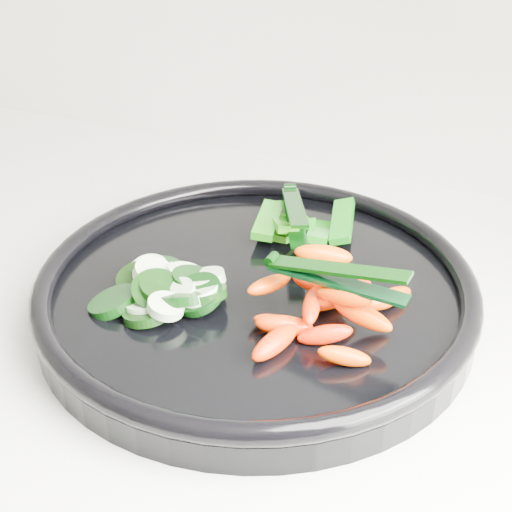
% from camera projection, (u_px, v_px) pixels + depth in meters
% --- Properties ---
extents(veggie_tray, '(0.49, 0.49, 0.04)m').
position_uv_depth(veggie_tray, '(256.00, 291.00, 0.61)').
color(veggie_tray, black).
rests_on(veggie_tray, counter).
extents(cucumber_pile, '(0.12, 0.11, 0.04)m').
position_uv_depth(cucumber_pile, '(167.00, 287.00, 0.59)').
color(cucumber_pile, black).
rests_on(cucumber_pile, veggie_tray).
extents(carrot_pile, '(0.13, 0.14, 0.05)m').
position_uv_depth(carrot_pile, '(326.00, 304.00, 0.55)').
color(carrot_pile, '#FF2900').
rests_on(carrot_pile, veggie_tray).
extents(pepper_pile, '(0.11, 0.10, 0.04)m').
position_uv_depth(pepper_pile, '(295.00, 224.00, 0.68)').
color(pepper_pile, '#236809').
rests_on(pepper_pile, veggie_tray).
extents(tong_carrot, '(0.11, 0.02, 0.02)m').
position_uv_depth(tong_carrot, '(333.00, 275.00, 0.53)').
color(tong_carrot, black).
rests_on(tong_carrot, carrot_pile).
extents(tong_pepper, '(0.06, 0.11, 0.02)m').
position_uv_depth(tong_pepper, '(294.00, 210.00, 0.67)').
color(tong_pepper, black).
rests_on(tong_pepper, pepper_pile).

